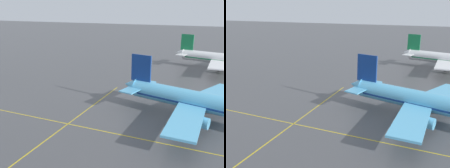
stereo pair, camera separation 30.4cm
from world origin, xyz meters
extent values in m
cylinder|color=#5BB7E5|center=(22.79, 47.76, 3.81)|extent=(29.72, 10.31, 3.53)
cone|color=#5BB7E5|center=(6.89, 51.54, 4.18)|extent=(3.67, 3.95, 3.35)
cube|color=navy|center=(9.24, 50.98, 8.17)|extent=(4.41, 1.36, 5.57)
cube|color=#5BB7E5|center=(8.14, 48.38, 4.18)|extent=(4.01, 5.38, 0.22)
cube|color=#5BB7E5|center=(9.43, 53.80, 4.18)|extent=(4.01, 5.38, 0.22)
cube|color=#5BB7E5|center=(20.06, 40.30, 3.25)|extent=(5.16, 14.04, 0.37)
cube|color=#5BB7E5|center=(23.71, 55.65, 3.25)|extent=(10.33, 14.65, 0.37)
cylinder|color=#5BB7E5|center=(21.85, 43.02, 2.04)|extent=(3.52, 2.63, 1.95)
cylinder|color=#5BB7E5|center=(24.08, 52.41, 2.04)|extent=(3.52, 2.63, 1.95)
cube|color=navy|center=(22.79, 47.76, 3.37)|extent=(27.42, 9.79, 0.33)
cylinder|color=#99999E|center=(20.42, 45.84, 1.53)|extent=(0.26, 0.26, 1.53)
cylinder|color=black|center=(20.42, 45.84, 0.51)|extent=(1.09, 0.64, 1.02)
cylinder|color=#99999E|center=(21.54, 50.54, 1.53)|extent=(0.26, 0.26, 1.53)
cylinder|color=black|center=(21.54, 50.54, 0.51)|extent=(1.09, 0.64, 1.02)
cone|color=white|center=(10.28, 95.77, 4.20)|extent=(3.69, 3.97, 3.37)
cube|color=#197F47|center=(12.64, 95.21, 8.22)|extent=(4.44, 1.37, 5.60)
cube|color=white|center=(11.53, 92.59, 4.20)|extent=(4.04, 5.42, 0.22)
cube|color=white|center=(12.84, 98.04, 4.20)|extent=(4.04, 5.42, 0.22)
cube|color=white|center=(23.51, 84.44, 3.27)|extent=(5.21, 14.13, 0.37)
cylinder|color=#2D9956|center=(25.31, 87.18, 2.05)|extent=(3.54, 2.65, 1.96)
cylinder|color=#99999E|center=(23.88, 90.02, 1.54)|extent=(0.26, 0.26, 1.54)
cylinder|color=black|center=(23.88, 90.02, 0.51)|extent=(1.10, 0.65, 1.03)
cylinder|color=#99999E|center=(25.01, 94.74, 1.54)|extent=(0.26, 0.26, 1.54)
cylinder|color=black|center=(25.01, 94.74, 0.51)|extent=(1.10, 0.65, 1.03)
cube|color=yellow|center=(0.00, 37.26, 0.00)|extent=(117.35, 0.20, 0.01)
camera|label=1|loc=(23.74, 2.38, 20.21)|focal=40.53mm
camera|label=2|loc=(24.01, 2.50, 20.21)|focal=40.53mm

